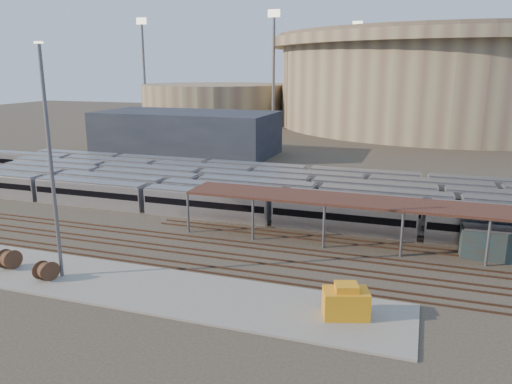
{
  "coord_description": "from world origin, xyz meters",
  "views": [
    {
      "loc": [
        19.3,
        -52.45,
        20.07
      ],
      "look_at": [
        -2.68,
        12.0,
        3.11
      ],
      "focal_mm": 35.0,
      "sensor_mm": 36.0,
      "label": 1
    }
  ],
  "objects_px": {
    "cable_reel_west": "(9,259)",
    "cable_reel_east": "(46,271)",
    "yard_light_pole": "(51,164)",
    "yellow_equipment": "(346,303)"
  },
  "relations": [
    {
      "from": "yard_light_pole",
      "to": "yellow_equipment",
      "type": "distance_m",
      "value": 29.51
    },
    {
      "from": "yard_light_pole",
      "to": "yellow_equipment",
      "type": "xyz_separation_m",
      "value": [
        27.75,
        0.69,
        -10.02
      ]
    },
    {
      "from": "cable_reel_west",
      "to": "yard_light_pole",
      "type": "relative_size",
      "value": 0.09
    },
    {
      "from": "cable_reel_east",
      "to": "yellow_equipment",
      "type": "relative_size",
      "value": 0.52
    },
    {
      "from": "cable_reel_west",
      "to": "cable_reel_east",
      "type": "xyz_separation_m",
      "value": [
        5.61,
        -1.11,
        -0.05
      ]
    },
    {
      "from": "cable_reel_east",
      "to": "yellow_equipment",
      "type": "height_order",
      "value": "yellow_equipment"
    },
    {
      "from": "yellow_equipment",
      "to": "cable_reel_east",
      "type": "bearing_deg",
      "value": 166.37
    },
    {
      "from": "cable_reel_east",
      "to": "yard_light_pole",
      "type": "height_order",
      "value": "yard_light_pole"
    },
    {
      "from": "yard_light_pole",
      "to": "yellow_equipment",
      "type": "bearing_deg",
      "value": 1.43
    },
    {
      "from": "cable_reel_west",
      "to": "yellow_equipment",
      "type": "bearing_deg",
      "value": 1.5
    }
  ]
}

